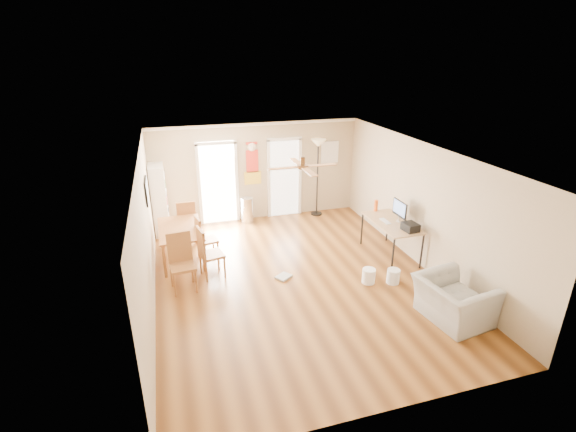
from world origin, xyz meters
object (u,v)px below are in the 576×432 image
object	(u,v)px
trash_can	(247,210)
wastebasket_b	(393,276)
bookshelf	(159,199)
dining_chair_near	(182,264)
dining_table	(182,244)
torchiere_lamp	(317,178)
armchair	(453,301)
printer	(410,227)
dining_chair_right_a	(207,238)
wastebasket_a	(369,276)
dining_chair_right_b	(212,252)
dining_chair_far	(186,220)
computer_desk	(390,239)

from	to	relation	value
trash_can	wastebasket_b	distance (m)	4.47
bookshelf	dining_chair_near	size ratio (longest dim) A/B	1.57
dining_table	wastebasket_b	size ratio (longest dim) A/B	5.15
bookshelf	dining_table	world-z (taller)	bookshelf
bookshelf	torchiere_lamp	bearing A→B (deg)	8.26
dining_table	armchair	size ratio (longest dim) A/B	1.32
dining_table	dining_chair_near	bearing A→B (deg)	-92.02
dining_table	wastebasket_b	world-z (taller)	dining_table
dining_table	printer	bearing A→B (deg)	-19.71
dining_chair_right_a	trash_can	distance (m)	2.19
dining_chair_near	printer	bearing A→B (deg)	-10.51
dining_table	dining_chair_near	distance (m)	1.30
wastebasket_a	armchair	bearing A→B (deg)	-61.57
dining_chair_right_b	wastebasket_b	distance (m)	3.67
dining_chair_right_a	printer	world-z (taller)	dining_chair_right_a
dining_table	wastebasket_b	bearing A→B (deg)	-29.34
dining_table	torchiere_lamp	distance (m)	4.20
torchiere_lamp	printer	distance (m)	3.46
dining_chair_near	torchiere_lamp	xyz separation A→B (m)	(3.82, 2.99, 0.50)
wastebasket_a	printer	bearing A→B (deg)	21.00
dining_table	wastebasket_a	distance (m)	4.06
dining_chair_far	wastebasket_a	bearing A→B (deg)	135.27
bookshelf	dining_chair_near	bearing A→B (deg)	-75.45
dining_chair_right_a	dining_chair_near	distance (m)	1.33
bookshelf	dining_chair_right_a	world-z (taller)	bookshelf
wastebasket_b	armchair	world-z (taller)	armchair
dining_chair_right_a	torchiere_lamp	distance (m)	3.74
dining_chair_right_a	wastebasket_a	size ratio (longest dim) A/B	3.28
wastebasket_a	wastebasket_b	bearing A→B (deg)	-17.44
dining_chair_right_b	dining_chair_far	xyz separation A→B (m)	(-0.37, 1.89, -0.01)
dining_chair_right_b	armchair	bearing A→B (deg)	-137.61
dining_table	trash_can	bearing A→B (deg)	43.30
trash_can	bookshelf	bearing A→B (deg)	-179.09
computer_desk	dining_chair_right_b	bearing A→B (deg)	176.71
trash_can	armchair	world-z (taller)	armchair
dining_chair_right_a	computer_desk	size ratio (longest dim) A/B	0.65
dining_chair_near	trash_can	world-z (taller)	dining_chair_near
dining_chair_far	dining_chair_right_b	bearing A→B (deg)	99.15
torchiere_lamp	wastebasket_a	world-z (taller)	torchiere_lamp
bookshelf	dining_table	distance (m)	1.78
dining_table	dining_chair_near	world-z (taller)	dining_chair_near
dining_chair_far	computer_desk	distance (m)	4.78
dining_chair_right_a	wastebasket_b	size ratio (longest dim) A/B	3.37
wastebasket_b	dining_chair_near	bearing A→B (deg)	166.85
bookshelf	trash_can	size ratio (longest dim) A/B	2.55
dining_chair_right_b	wastebasket_b	xyz separation A→B (m)	(3.40, -1.32, -0.39)
dining_chair_near	armchair	bearing A→B (deg)	-33.85
dining_chair_right_a	computer_desk	xyz separation A→B (m)	(3.92, -1.03, -0.09)
dining_chair_right_a	bookshelf	bearing A→B (deg)	17.53
dining_chair_right_b	printer	bearing A→B (deg)	-112.54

